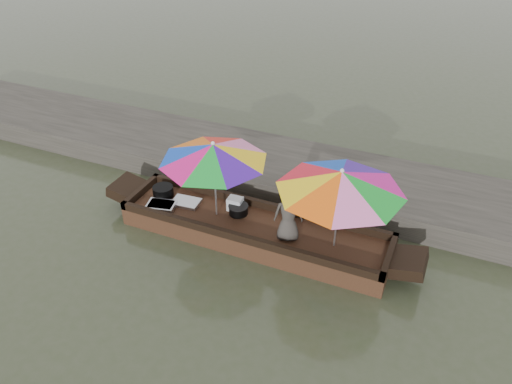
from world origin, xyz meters
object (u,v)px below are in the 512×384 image
at_px(boat_hull, 254,232).
at_px(tray_scallop, 186,202).
at_px(umbrella_stern, 338,209).
at_px(tray_crayfish, 161,206).
at_px(vendor, 288,214).
at_px(umbrella_bow, 215,180).
at_px(cooking_pot, 163,191).
at_px(charcoal_grill, 238,210).
at_px(supply_bag, 235,204).

relative_size(boat_hull, tray_scallop, 9.34).
xyz_separation_m(boat_hull, tray_scallop, (-1.49, 0.08, 0.21)).
bearing_deg(umbrella_stern, boat_hull, 180.00).
distance_m(tray_crayfish, vendor, 2.62).
height_order(tray_crayfish, vendor, vendor).
bearing_deg(umbrella_bow, tray_scallop, 173.66).
xyz_separation_m(tray_crayfish, umbrella_bow, (1.08, 0.24, 0.73)).
bearing_deg(boat_hull, umbrella_stern, 0.00).
xyz_separation_m(cooking_pot, tray_crayfish, (0.18, -0.36, -0.06)).
height_order(charcoal_grill, vendor, vendor).
distance_m(charcoal_grill, vendor, 1.25).
bearing_deg(tray_crayfish, cooking_pot, 116.49).
bearing_deg(umbrella_stern, charcoal_grill, 174.52).
height_order(boat_hull, charcoal_grill, charcoal_grill).
xyz_separation_m(charcoal_grill, umbrella_bow, (-0.37, -0.19, 0.69)).
height_order(tray_scallop, charcoal_grill, charcoal_grill).
relative_size(charcoal_grill, umbrella_bow, 0.18).
xyz_separation_m(boat_hull, umbrella_stern, (1.53, 0.00, 0.95)).
relative_size(supply_bag, umbrella_stern, 0.13).
distance_m(cooking_pot, umbrella_bow, 1.43).
distance_m(umbrella_bow, umbrella_stern, 2.31).
relative_size(vendor, umbrella_bow, 0.54).
bearing_deg(tray_scallop, umbrella_bow, -6.34).
xyz_separation_m(supply_bag, umbrella_stern, (2.05, -0.29, 0.65)).
xyz_separation_m(tray_scallop, charcoal_grill, (1.09, 0.11, 0.05)).
bearing_deg(charcoal_grill, umbrella_stern, -5.48).
relative_size(cooking_pot, umbrella_stern, 0.19).
relative_size(tray_crayfish, umbrella_bow, 0.28).
bearing_deg(tray_crayfish, umbrella_stern, 3.98).
xyz_separation_m(supply_bag, umbrella_bow, (-0.26, -0.29, 0.65)).
bearing_deg(boat_hull, charcoal_grill, 155.29).
xyz_separation_m(vendor, umbrella_bow, (-1.49, 0.14, 0.25)).
height_order(supply_bag, umbrella_bow, umbrella_bow).
height_order(cooking_pot, umbrella_bow, umbrella_bow).
bearing_deg(supply_bag, tray_crayfish, -158.74).
bearing_deg(vendor, boat_hull, -31.89).
xyz_separation_m(tray_scallop, vendor, (2.21, -0.22, 0.50)).
height_order(boat_hull, vendor, vendor).
xyz_separation_m(charcoal_grill, umbrella_stern, (1.93, -0.19, 0.69)).
relative_size(tray_crayfish, umbrella_stern, 0.25).
height_order(boat_hull, umbrella_stern, umbrella_stern).
distance_m(vendor, umbrella_bow, 1.52).
distance_m(boat_hull, umbrella_bow, 1.23).
height_order(boat_hull, supply_bag, supply_bag).
xyz_separation_m(tray_scallop, umbrella_bow, (0.72, -0.08, 0.74)).
height_order(tray_scallop, supply_bag, supply_bag).
bearing_deg(tray_scallop, vendor, -5.66).
xyz_separation_m(supply_bag, vendor, (1.23, -0.43, 0.40)).
bearing_deg(cooking_pot, supply_bag, 5.95).
relative_size(cooking_pot, tray_scallop, 0.75).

